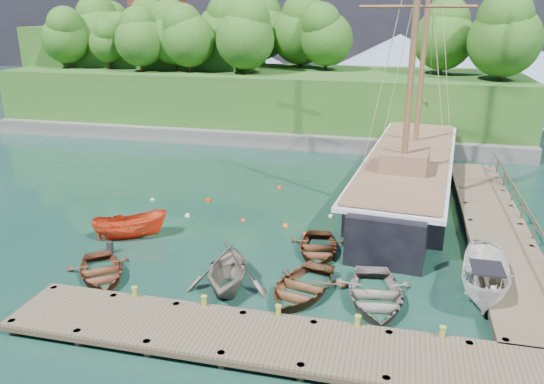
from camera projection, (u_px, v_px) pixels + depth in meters
The scene contains 26 objects.
ground at pixel (262, 265), 25.58m from camera, with size 160.00×160.00×0.00m, color #143124.
dock_near at pixel (269, 340), 19.02m from camera, with size 20.00×3.20×1.10m.
dock_east at pixel (495, 225), 29.29m from camera, with size 3.20×24.00×1.10m.
bollard_0 at pixel (136, 310), 21.79m from camera, with size 0.26×0.26×0.45m, color olive.
bollard_1 at pixel (205, 319), 21.12m from camera, with size 0.26×0.26×0.45m, color olive.
bollard_2 at pixel (278, 329), 20.44m from camera, with size 0.26×0.26×0.45m, color olive.
bollard_3 at pixel (356, 340), 19.77m from camera, with size 0.26×0.26×0.45m, color olive.
bollard_4 at pixel (440, 352), 19.10m from camera, with size 0.26×0.26×0.45m, color olive.
rowboat_0 at pixel (101, 278), 24.38m from camera, with size 2.93×4.10×0.85m, color brown.
rowboat_1 at pixel (228, 288), 23.44m from camera, with size 3.60×4.17×2.20m, color #6B6357.
rowboat_2 at pixel (301, 294), 22.96m from camera, with size 3.30×4.62×0.96m, color brown.
rowboat_3 at pixel (375, 303), 22.28m from camera, with size 3.46×4.85×1.00m, color #6F655D.
rowboat_4 at pixel (317, 253), 26.81m from camera, with size 2.93×4.10×0.85m, color #522D18.
motorboat_orange at pixel (132, 237), 28.70m from camera, with size 1.49×3.97×1.53m, color red.
cabin_boat_white at pixel (483, 298), 22.68m from camera, with size 1.96×5.22×2.02m, color silver.
schooner at pixel (408, 179), 34.75m from camera, with size 7.42×29.04×21.55m.
mooring_buoy_0 at pixel (188, 216), 31.65m from camera, with size 0.33×0.33×0.33m, color silver.
mooring_buoy_1 at pixel (243, 221), 30.99m from camera, with size 0.28×0.28×0.28m, color red.
mooring_buoy_2 at pixel (286, 227), 30.14m from camera, with size 0.34×0.34×0.34m, color #CF621B.
mooring_buoy_3 at pixel (331, 217), 31.57m from camera, with size 0.33×0.33×0.33m, color silver.
mooring_buoy_4 at pixel (208, 201), 34.21m from camera, with size 0.35×0.35×0.35m, color red.
mooring_buoy_5 at pixel (280, 188), 36.65m from camera, with size 0.33×0.33×0.33m, color red.
mooring_buoy_6 at pixel (152, 200), 34.32m from camera, with size 0.29×0.29×0.29m, color silver.
mooring_buoy_7 at pixel (305, 235), 29.04m from camera, with size 0.30×0.30×0.30m, color red.
headland at pixel (219, 72), 55.48m from camera, with size 51.00×19.31×12.90m.
distant_ridge at pixel (394, 57), 87.52m from camera, with size 117.00×40.00×10.00m.
Camera 1 is at (5.94, -22.27, 11.65)m, focal length 35.00 mm.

